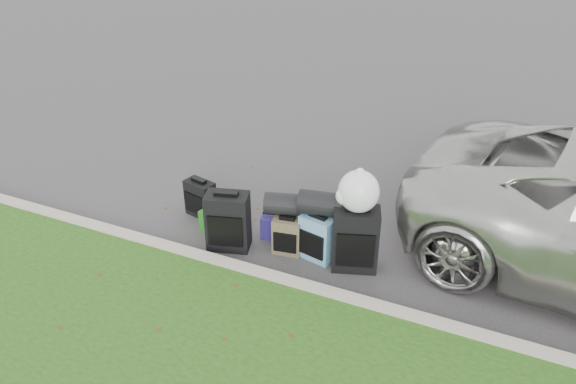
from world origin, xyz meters
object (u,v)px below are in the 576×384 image
at_px(suitcase_olive, 287,236).
at_px(tote_green, 211,221).
at_px(suitcase_large_black_right, 355,239).
at_px(tote_navy, 273,226).
at_px(suitcase_large_black_left, 228,221).
at_px(suitcase_small_black, 200,198).
at_px(suitcase_teal, 317,238).

distance_m(suitcase_olive, tote_green, 1.14).
relative_size(suitcase_large_black_right, tote_navy, 2.64).
bearing_deg(suitcase_large_black_left, tote_green, 134.15).
bearing_deg(suitcase_large_black_left, suitcase_large_black_right, -7.55).
distance_m(tote_green, tote_navy, 0.84).
xyz_separation_m(suitcase_small_black, suitcase_large_black_left, (0.74, -0.52, 0.12)).
bearing_deg(tote_navy, suitcase_olive, -50.37).
distance_m(suitcase_small_black, suitcase_large_black_right, 2.36).
height_order(suitcase_small_black, suitcase_olive, suitcase_small_black).
bearing_deg(suitcase_teal, suitcase_small_black, -176.51).
height_order(suitcase_small_black, tote_green, suitcase_small_black).
xyz_separation_m(suitcase_olive, suitcase_teal, (0.39, 0.04, 0.05)).
xyz_separation_m(suitcase_large_black_right, tote_navy, (-1.19, 0.19, -0.25)).
height_order(suitcase_small_black, suitcase_teal, suitcase_teal).
xyz_separation_m(suitcase_large_black_left, suitcase_large_black_right, (1.60, 0.25, 0.02)).
distance_m(suitcase_large_black_right, tote_navy, 1.23).
xyz_separation_m(suitcase_large_black_left, tote_navy, (0.41, 0.44, -0.23)).
relative_size(suitcase_small_black, suitcase_teal, 0.87).
relative_size(suitcase_olive, tote_navy, 1.59).
bearing_deg(suitcase_large_black_right, suitcase_large_black_left, 170.49).
relative_size(suitcase_large_black_left, tote_green, 2.56).
height_order(suitcase_large_black_left, suitcase_large_black_right, suitcase_large_black_right).
height_order(suitcase_teal, suitcase_large_black_right, suitcase_large_black_right).
xyz_separation_m(suitcase_large_black_left, suitcase_olive, (0.73, 0.20, -0.14)).
relative_size(suitcase_olive, suitcase_teal, 0.82).
bearing_deg(tote_green, suitcase_small_black, 152.88).
relative_size(suitcase_small_black, suitcase_large_black_right, 0.64).
bearing_deg(suitcase_teal, suitcase_olive, -161.59).
bearing_deg(suitcase_large_black_left, suitcase_teal, -4.31).
height_order(suitcase_teal, tote_green, suitcase_teal).
bearing_deg(suitcase_olive, suitcase_large_black_left, -174.10).
height_order(suitcase_olive, tote_navy, suitcase_olive).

